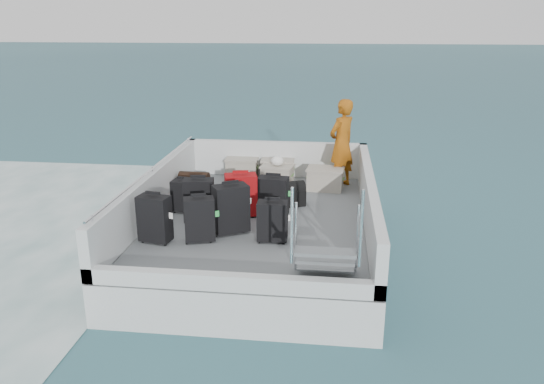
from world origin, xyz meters
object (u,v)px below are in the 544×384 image
Objects in this scene: suitcase_5 at (241,196)px; suitcase_6 at (272,222)px; suitcase_1 at (199,201)px; suitcase_8 at (259,199)px; passenger at (342,143)px; crate_3 at (325,180)px; suitcase_0 at (155,219)px; crate_0 at (242,169)px; crate_2 at (277,176)px; suitcase_2 at (184,197)px; suitcase_3 at (200,220)px; suitcase_7 at (273,197)px; crate_1 at (278,170)px; suitcase_4 at (231,209)px.

suitcase_5 is 1.15m from suitcase_6.
suitcase_1 is 1.18m from suitcase_8.
suitcase_6 is at bearing 21.97° from passenger.
suitcase_0 is at bearing -130.45° from crate_3.
crate_2 is at bearing -27.27° from crate_0.
suitcase_2 is 0.82× the size of suitcase_8.
suitcase_2 reaches higher than suitcase_8.
crate_3 is at bearing 36.85° from suitcase_1.
crate_2 is (1.35, 1.73, -0.10)m from suitcase_2.
suitcase_3 is at bearing -125.39° from suitcase_5.
suitcase_7 is at bearing 7.67° from suitcase_2.
suitcase_8 is at bearing 104.07° from suitcase_6.
suitcase_5 is at bearing 52.99° from suitcase_3.
suitcase_3 is at bearing 20.19° from suitcase_0.
suitcase_0 is at bearing 0.14° from passenger.
crate_0 is (0.60, 2.12, -0.09)m from suitcase_2.
passenger is (1.24, -0.34, 0.64)m from crate_1.
suitcase_0 is 1.04× the size of suitcase_8.
suitcase_8 is 1.03× the size of crate_3.
suitcase_0 reaches higher than suitcase_6.
crate_3 is (1.92, 1.91, -0.15)m from suitcase_1.
suitcase_7 reaches higher than crate_0.
crate_0 is at bearing 82.64° from suitcase_2.
suitcase_5 is 1.05× the size of suitcase_8.
suitcase_0 is 1.07× the size of crate_3.
crate_3 is (0.80, 1.53, -0.13)m from suitcase_7.
suitcase_1 is 1.06× the size of suitcase_7.
crate_1 is 1.07× the size of crate_2.
suitcase_5 is at bearing 21.53° from suitcase_1.
suitcase_1 is 1.29× the size of suitcase_2.
suitcase_8 is (-0.39, 1.44, -0.17)m from suitcase_6.
crate_1 is (0.76, 3.26, -0.14)m from suitcase_3.
suitcase_3 is at bearing -122.60° from suitcase_7.
suitcase_5 is 1.08× the size of crate_3.
crate_2 is at bearing -46.47° from passenger.
suitcase_4 is at bearing -40.99° from suitcase_1.
suitcase_3 is at bearing 151.92° from suitcase_8.
suitcase_0 reaches higher than suitcase_7.
suitcase_0 is 3.62m from crate_3.
suitcase_8 is at bearing 48.38° from suitcase_4.
crate_0 is 0.72m from crate_1.
suitcase_5 is at bearing -169.34° from suitcase_7.
suitcase_1 is (0.43, 0.84, 0.00)m from suitcase_0.
passenger is at bearing 43.28° from suitcase_2.
passenger reaches higher than suitcase_4.
suitcase_2 is at bearing 98.27° from suitcase_0.
suitcase_5 is 0.57m from suitcase_8.
crate_0 is (-0.59, 1.70, 0.05)m from suitcase_8.
suitcase_7 is at bearing 24.62° from suitcase_4.
suitcase_2 is at bearing -121.90° from crate_1.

